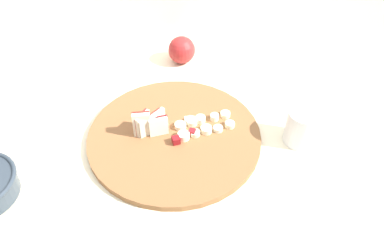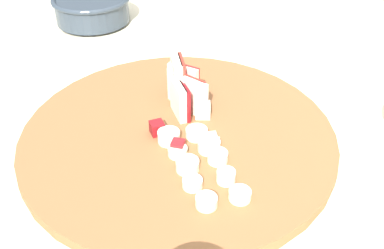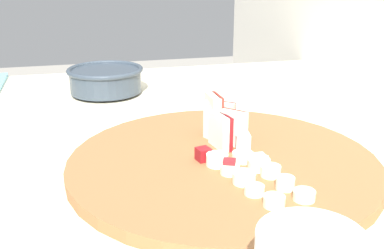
{
  "view_description": "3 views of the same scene",
  "coord_description": "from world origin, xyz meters",
  "px_view_note": "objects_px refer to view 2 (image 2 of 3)",
  "views": [
    {
      "loc": [
        0.01,
        -0.7,
        1.6
      ],
      "look_at": [
        0.08,
        -0.04,
        0.96
      ],
      "focal_mm": 36.95,
      "sensor_mm": 36.0,
      "label": 1
    },
    {
      "loc": [
        0.49,
        -0.08,
        1.27
      ],
      "look_at": [
        0.03,
        -0.01,
        0.92
      ],
      "focal_mm": 40.25,
      "sensor_mm": 36.0,
      "label": 2
    },
    {
      "loc": [
        0.58,
        -0.21,
        1.17
      ],
      "look_at": [
        -0.01,
        -0.06,
        0.95
      ],
      "focal_mm": 42.87,
      "sensor_mm": 36.0,
      "label": 3
    }
  ],
  "objects_px": {
    "banana_slice_rows": "(199,159)",
    "ceramic_bowl": "(92,8)",
    "cutting_board": "(178,135)",
    "apple_wedge_fan": "(182,89)",
    "apple_dice_pile": "(192,128)"
  },
  "relations": [
    {
      "from": "apple_wedge_fan",
      "to": "banana_slice_rows",
      "type": "xyz_separation_m",
      "value": [
        0.13,
        0.0,
        -0.02
      ]
    },
    {
      "from": "cutting_board",
      "to": "apple_dice_pile",
      "type": "height_order",
      "value": "apple_dice_pile"
    },
    {
      "from": "cutting_board",
      "to": "apple_dice_pile",
      "type": "distance_m",
      "value": 0.03
    },
    {
      "from": "apple_wedge_fan",
      "to": "apple_dice_pile",
      "type": "bearing_deg",
      "value": 2.89
    },
    {
      "from": "cutting_board",
      "to": "banana_slice_rows",
      "type": "relative_size",
      "value": 2.84
    },
    {
      "from": "apple_dice_pile",
      "to": "banana_slice_rows",
      "type": "height_order",
      "value": "apple_dice_pile"
    },
    {
      "from": "banana_slice_rows",
      "to": "ceramic_bowl",
      "type": "height_order",
      "value": "ceramic_bowl"
    },
    {
      "from": "banana_slice_rows",
      "to": "ceramic_bowl",
      "type": "relative_size",
      "value": 0.93
    },
    {
      "from": "cutting_board",
      "to": "apple_wedge_fan",
      "type": "height_order",
      "value": "apple_wedge_fan"
    },
    {
      "from": "cutting_board",
      "to": "banana_slice_rows",
      "type": "height_order",
      "value": "banana_slice_rows"
    },
    {
      "from": "cutting_board",
      "to": "apple_wedge_fan",
      "type": "relative_size",
      "value": 4.83
    },
    {
      "from": "cutting_board",
      "to": "apple_wedge_fan",
      "type": "bearing_deg",
      "value": 166.71
    },
    {
      "from": "ceramic_bowl",
      "to": "cutting_board",
      "type": "bearing_deg",
      "value": 16.95
    },
    {
      "from": "banana_slice_rows",
      "to": "ceramic_bowl",
      "type": "bearing_deg",
      "value": -163.44
    },
    {
      "from": "apple_dice_pile",
      "to": "apple_wedge_fan",
      "type": "bearing_deg",
      "value": -177.11
    }
  ]
}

